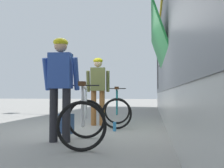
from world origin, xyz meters
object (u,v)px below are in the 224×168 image
cyclist_far_in_olive (98,85)px  bicycle_far_teal (117,110)px  cyclist_near_in_blue (60,80)px  backpack_on_platform (66,124)px  bicycle_near_white (84,119)px  platform_sign_post (66,74)px  water_bottle_near_the_bikes (115,127)px

cyclist_far_in_olive → bicycle_far_teal: cyclist_far_in_olive is taller
cyclist_near_in_blue → backpack_on_platform: size_ratio=4.40×
bicycle_near_white → bicycle_far_teal: 2.26m
platform_sign_post → cyclist_far_in_olive: bearing=-55.2°
water_bottle_near_the_bikes → bicycle_far_teal: bearing=94.7°
water_bottle_near_the_bikes → platform_sign_post: size_ratio=0.08×
water_bottle_near_the_bikes → cyclist_far_in_olive: bearing=123.0°
bicycle_far_teal → platform_sign_post: platform_sign_post is taller
cyclist_near_in_blue → water_bottle_near_the_bikes: cyclist_near_in_blue is taller
bicycle_near_white → backpack_on_platform: bicycle_near_white is taller
cyclist_far_in_olive → water_bottle_near_the_bikes: bearing=-57.0°
cyclist_near_in_blue → backpack_on_platform: bearing=103.8°
bicycle_far_teal → backpack_on_platform: (-0.88, -1.25, -0.20)m
cyclist_far_in_olive → water_bottle_near_the_bikes: (0.58, -0.90, -0.95)m
bicycle_far_teal → platform_sign_post: size_ratio=0.48×
bicycle_near_white → water_bottle_near_the_bikes: size_ratio=5.96×
cyclist_near_in_blue → bicycle_near_white: size_ratio=1.47×
bicycle_far_teal → cyclist_near_in_blue: bearing=-107.0°
bicycle_near_white → backpack_on_platform: 1.22m
bicycle_far_teal → backpack_on_platform: size_ratio=2.89×
cyclist_near_in_blue → cyclist_far_in_olive: same height
bicycle_far_teal → backpack_on_platform: bearing=-125.1°
cyclist_near_in_blue → backpack_on_platform: (-0.22, 0.90, -0.85)m
backpack_on_platform → cyclist_near_in_blue: bearing=-67.2°
cyclist_near_in_blue → platform_sign_post: size_ratio=0.73×
cyclist_far_in_olive → bicycle_near_white: cyclist_far_in_olive is taller
bicycle_far_teal → water_bottle_near_the_bikes: (0.07, -0.80, -0.30)m
cyclist_near_in_blue → cyclist_far_in_olive: 2.25m
cyclist_near_in_blue → water_bottle_near_the_bikes: (0.72, 1.35, -0.95)m
cyclist_near_in_blue → bicycle_far_teal: (0.66, 2.15, -0.65)m
bicycle_far_teal → platform_sign_post: 3.98m
bicycle_near_white → backpack_on_platform: bearing=123.9°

